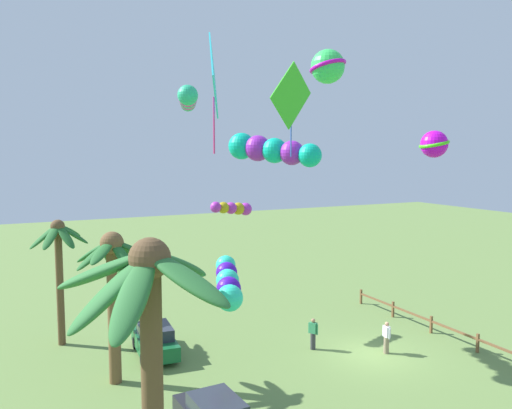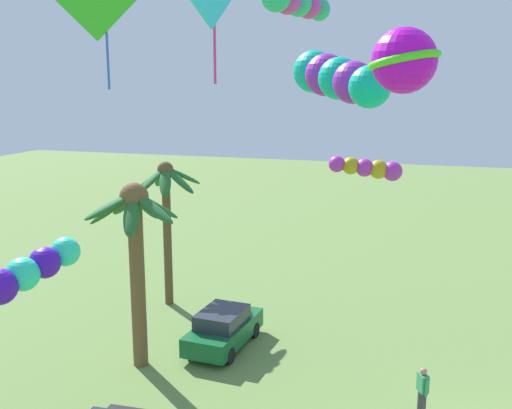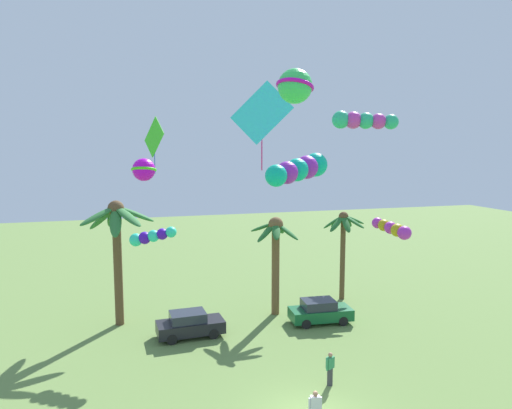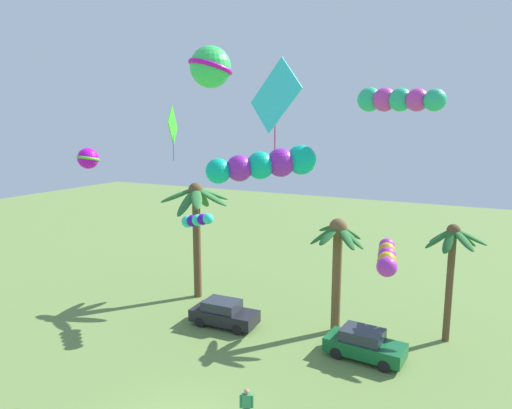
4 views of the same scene
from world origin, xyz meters
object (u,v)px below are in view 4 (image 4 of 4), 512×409
object	(u,v)px
palm_tree_2	(197,211)
kite_tube_5	(396,100)
kite_ball_3	(88,158)
spectator_1	(247,407)
kite_diamond_4	(275,97)
parked_car_0	(224,313)
parked_car_1	(364,344)
kite_tube_0	(196,220)
palm_tree_1	(452,254)
kite_diamond_7	(173,126)
kite_tube_1	(266,165)
kite_tube_6	(387,257)
kite_ball_2	(210,67)
palm_tree_0	(337,251)

from	to	relation	value
palm_tree_2	kite_tube_5	distance (m)	16.11
kite_ball_3	spectator_1	bearing A→B (deg)	-3.37
kite_diamond_4	kite_tube_5	xyz separation A→B (m)	(5.71, -0.83, -0.31)
kite_diamond_4	kite_tube_5	distance (m)	5.77
parked_car_0	parked_car_1	size ratio (longest dim) A/B	0.99
parked_car_1	kite_tube_0	xyz separation A→B (m)	(-10.33, 0.48, 5.29)
palm_tree_1	kite_tube_0	world-z (taller)	kite_tube_0
palm_tree_2	parked_car_1	world-z (taller)	palm_tree_2
palm_tree_2	spectator_1	bearing A→B (deg)	-48.41
kite_tube_0	kite_diamond_7	size ratio (longest dim) A/B	0.90
spectator_1	parked_car_1	bearing A→B (deg)	69.37
parked_car_0	kite_tube_1	bearing A→B (deg)	-43.46
parked_car_0	kite_tube_5	xyz separation A→B (m)	(9.64, -2.41, 11.84)
parked_car_0	kite_tube_0	distance (m)	5.69
palm_tree_1	parked_car_0	xyz separation A→B (m)	(-11.80, -3.84, -4.16)
parked_car_0	kite_tube_6	distance (m)	12.82
spectator_1	kite_ball_2	world-z (taller)	kite_ball_2
parked_car_1	kite_diamond_4	size ratio (longest dim) A/B	0.82
parked_car_1	kite_tube_1	distance (m)	10.84
kite_tube_0	kite_diamond_4	size ratio (longest dim) A/B	0.53
palm_tree_2	parked_car_0	xyz separation A→B (m)	(3.95, -3.20, -5.24)
kite_tube_0	parked_car_1	bearing A→B (deg)	-2.67
kite_diamond_4	palm_tree_0	bearing A→B (deg)	61.03
palm_tree_1	kite_tube_1	size ratio (longest dim) A/B	1.64
palm_tree_2	kite_diamond_4	bearing A→B (deg)	-31.20
kite_ball_2	kite_ball_3	xyz separation A→B (m)	(-6.47, 0.00, -3.53)
kite_tube_0	kite_tube_5	bearing A→B (deg)	-13.45
palm_tree_1	kite_tube_5	world-z (taller)	kite_tube_5
palm_tree_0	kite_tube_1	world-z (taller)	kite_tube_1
palm_tree_1	kite_tube_0	bearing A→B (deg)	-166.01
kite_tube_5	kite_diamond_7	xyz separation A→B (m)	(-11.54, 0.60, -1.04)
kite_ball_2	spectator_1	bearing A→B (deg)	-15.67
palm_tree_0	kite_diamond_4	distance (m)	9.25
palm_tree_1	kite_diamond_4	bearing A→B (deg)	-145.45
spectator_1	kite_diamond_4	xyz separation A→B (m)	(-1.57, 5.87, 12.09)
parked_car_0	kite_diamond_4	world-z (taller)	kite_diamond_4
kite_ball_3	kite_diamond_4	bearing A→B (deg)	39.22
kite_diamond_4	kite_ball_3	bearing A→B (deg)	-140.78
palm_tree_2	kite_tube_0	bearing A→B (deg)	-56.12
kite_tube_5	parked_car_1	bearing A→B (deg)	120.62
parked_car_0	spectator_1	bearing A→B (deg)	-53.56
palm_tree_1	kite_tube_0	xyz separation A→B (m)	(-13.86, -3.45, 1.13)
palm_tree_0	kite_tube_5	bearing A→B (deg)	-52.32
palm_tree_0	palm_tree_2	bearing A→B (deg)	174.53
kite_tube_1	kite_tube_0	bearing A→B (deg)	144.08
parked_car_1	kite_ball_3	size ratio (longest dim) A/B	3.28
kite_diamond_4	kite_tube_5	world-z (taller)	kite_diamond_4
kite_tube_5	kite_tube_0	bearing A→B (deg)	166.55
parked_car_1	kite_ball_2	size ratio (longest dim) A/B	1.72
kite_ball_3	kite_tube_5	world-z (taller)	kite_tube_5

